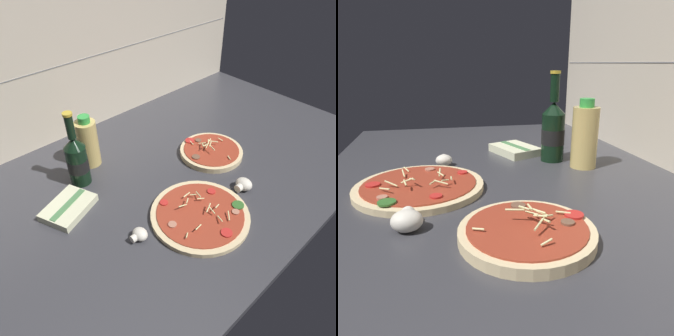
{
  "view_description": "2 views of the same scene",
  "coord_description": "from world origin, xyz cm",
  "views": [
    {
      "loc": [
        -57.35,
        -59.9,
        73.28
      ],
      "look_at": [
        -4.42,
        -3.83,
        10.85
      ],
      "focal_mm": 35.0,
      "sensor_mm": 36.0,
      "label": 1
    },
    {
      "loc": [
        65.2,
        -14.24,
        29.83
      ],
      "look_at": [
        0.14,
        -0.53,
        8.46
      ],
      "focal_mm": 35.0,
      "sensor_mm": 36.0,
      "label": 2
    }
  ],
  "objects": [
    {
      "name": "dish_towel",
      "position": [
        -32.31,
        9.21,
        3.71
      ],
      "size": [
        17.65,
        15.38,
        2.56
      ],
      "color": "beige",
      "rests_on": "counter_slab"
    },
    {
      "name": "mushroom_right",
      "position": [
        12.62,
        -20.36,
        4.4
      ],
      "size": [
        5.71,
        5.43,
        3.8
      ],
      "color": "white",
      "rests_on": "counter_slab"
    },
    {
      "name": "mushroom_left",
      "position": [
        -23.83,
        -13.15,
        4.1
      ],
      "size": [
        4.8,
        4.57,
        3.2
      ],
      "color": "white",
      "rests_on": "counter_slab"
    },
    {
      "name": "beer_bottle",
      "position": [
        -22.61,
        18.08,
        11.42
      ],
      "size": [
        6.68,
        6.68,
        25.38
      ],
      "color": "black",
      "rests_on": "counter_slab"
    },
    {
      "name": "oil_bottle",
      "position": [
        -14.78,
        24.24,
        11.04
      ],
      "size": [
        7.0,
        7.0,
        18.58
      ],
      "color": "#D6B766",
      "rests_on": "counter_slab"
    },
    {
      "name": "pizza_near",
      "position": [
        -6.06,
        -19.08,
        3.35
      ],
      "size": [
        28.69,
        28.69,
        3.95
      ],
      "color": "beige",
      "rests_on": "counter_slab"
    },
    {
      "name": "pizza_far",
      "position": [
        19.53,
        -1.09,
        3.61
      ],
      "size": [
        22.46,
        22.46,
        5.3
      ],
      "color": "beige",
      "rests_on": "counter_slab"
    },
    {
      "name": "counter_slab",
      "position": [
        0.0,
        0.0,
        1.25
      ],
      "size": [
        160.0,
        90.0,
        2.5
      ],
      "color": "#38383D",
      "rests_on": "ground"
    }
  ]
}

